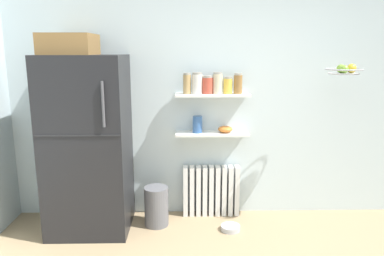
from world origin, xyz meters
name	(u,v)px	position (x,y,z in m)	size (l,w,h in m)	color
back_wall	(219,96)	(0.00, 2.05, 1.30)	(7.04, 0.10, 2.60)	silver
refrigerator	(87,141)	(-1.32, 1.66, 0.91)	(0.78, 0.72, 1.93)	black
radiator	(211,191)	(-0.08, 1.92, 0.28)	(0.61, 0.12, 0.55)	white
wall_shelf_lower	(212,134)	(-0.08, 1.89, 0.93)	(0.76, 0.22, 0.03)	white
wall_shelf_upper	(212,95)	(-0.08, 1.89, 1.33)	(0.76, 0.22, 0.03)	white
storage_jar_0	(187,84)	(-0.34, 1.89, 1.45)	(0.08, 0.08, 0.21)	tan
storage_jar_1	(197,83)	(-0.23, 1.89, 1.45)	(0.11, 0.11, 0.22)	silver
storage_jar_2	(207,85)	(-0.13, 1.89, 1.44)	(0.11, 0.11, 0.18)	#C64C38
storage_jar_3	(218,83)	(-0.03, 1.89, 1.46)	(0.10, 0.10, 0.22)	beige
storage_jar_4	(228,85)	(0.08, 1.89, 1.43)	(0.09, 0.09, 0.17)	yellow
storage_jar_5	(238,84)	(0.18, 1.89, 1.45)	(0.09, 0.09, 0.21)	olive
vase	(198,124)	(-0.23, 1.89, 1.03)	(0.10, 0.10, 0.17)	#38609E
shelf_bowl	(225,129)	(0.06, 1.89, 0.97)	(0.15, 0.15, 0.07)	orange
trash_bin	(156,206)	(-0.66, 1.69, 0.21)	(0.25, 0.25, 0.41)	slate
pet_food_bowl	(231,228)	(0.09, 1.55, 0.03)	(0.19, 0.19, 0.05)	#B7B7BC
hanging_fruit_basket	(345,70)	(1.15, 1.61, 1.60)	(0.35, 0.35, 0.10)	#B2B2B7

